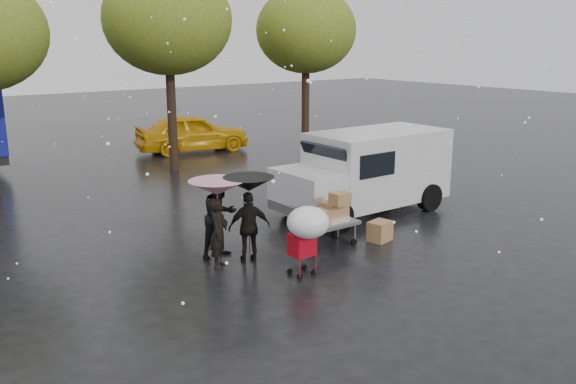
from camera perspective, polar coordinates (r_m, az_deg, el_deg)
ground at (r=12.86m, az=-0.77°, el=-6.92°), size 90.00×90.00×0.00m
person_pink at (r=12.66m, az=-6.53°, el=-3.83°), size 0.62×0.64×1.48m
person_middle at (r=13.20m, az=-6.37°, el=-2.28°), size 1.01×0.86×1.82m
person_black at (r=12.90m, az=-3.64°, el=-3.30°), size 0.97×0.67×1.53m
umbrella_pink at (r=12.40m, az=-6.66°, el=0.40°), size 1.16×1.16×1.85m
umbrella_black at (r=12.65m, az=-3.70°, el=0.75°), size 1.08×1.08×1.85m
vendor_cart at (r=13.83m, az=3.77°, el=-2.26°), size 1.52×0.80×1.27m
shopping_cart at (r=11.93m, az=1.80°, el=-3.22°), size 0.84×0.84×1.46m
white_van at (r=16.63m, az=7.40°, el=2.01°), size 4.91×2.18×2.20m
box_ground_near at (r=14.50m, az=8.59°, el=-3.63°), size 0.60×0.52×0.47m
box_ground_far at (r=15.72m, az=1.06°, el=-2.24°), size 0.53×0.44×0.37m
yellow_taxi at (r=25.98m, az=-8.96°, el=5.51°), size 4.94×2.71×1.59m
tree_row at (r=20.81m, az=-18.80°, el=14.53°), size 21.60×4.40×7.12m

